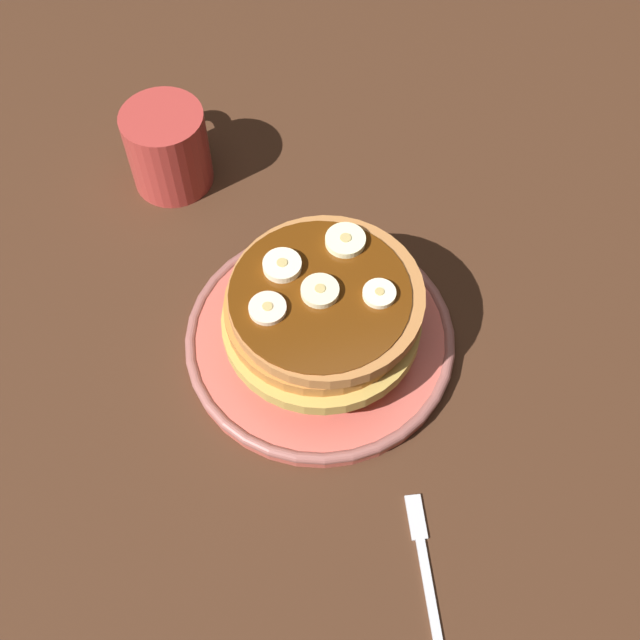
# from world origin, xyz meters

# --- Properties ---
(ground_plane) EXTENTS (1.40, 1.40, 0.03)m
(ground_plane) POSITION_xyz_m (0.00, 0.00, -0.01)
(ground_plane) COLOR #422616
(plate) EXTENTS (0.23, 0.23, 0.02)m
(plate) POSITION_xyz_m (0.00, 0.00, 0.01)
(plate) COLOR #CC594C
(plate) RESTS_ON ground_plane
(pancake_stack) EXTENTS (0.17, 0.17, 0.07)m
(pancake_stack) POSITION_xyz_m (0.00, -0.00, 0.05)
(pancake_stack) COLOR #A5612A
(pancake_stack) RESTS_ON plate
(banana_slice_0) EXTENTS (0.03, 0.03, 0.01)m
(banana_slice_0) POSITION_xyz_m (-0.00, 0.00, 0.08)
(banana_slice_0) COLOR beige
(banana_slice_0) RESTS_ON pancake_stack
(banana_slice_1) EXTENTS (0.03, 0.03, 0.01)m
(banana_slice_1) POSITION_xyz_m (-0.01, 0.04, 0.08)
(banana_slice_1) COLOR #FEE0BE
(banana_slice_1) RESTS_ON pancake_stack
(banana_slice_2) EXTENTS (0.03, 0.03, 0.01)m
(banana_slice_2) POSITION_xyz_m (-0.01, -0.04, 0.08)
(banana_slice_2) COLOR #FDF1C6
(banana_slice_2) RESTS_ON pancake_stack
(banana_slice_3) EXTENTS (0.03, 0.03, 0.01)m
(banana_slice_3) POSITION_xyz_m (0.04, -0.03, 0.08)
(banana_slice_3) COLOR #F3F3BC
(banana_slice_3) RESTS_ON pancake_stack
(banana_slice_4) EXTENTS (0.03, 0.03, 0.01)m
(banana_slice_4) POSITION_xyz_m (0.03, 0.02, 0.08)
(banana_slice_4) COLOR #FCECC4
(banana_slice_4) RESTS_ON pancake_stack
(coffee_mug) EXTENTS (0.11, 0.08, 0.08)m
(coffee_mug) POSITION_xyz_m (0.22, 0.10, 0.04)
(coffee_mug) COLOR #B23833
(coffee_mug) RESTS_ON ground_plane
(fork) EXTENTS (0.13, 0.03, 0.01)m
(fork) POSITION_xyz_m (-0.21, -0.03, 0.00)
(fork) COLOR silver
(fork) RESTS_ON ground_plane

